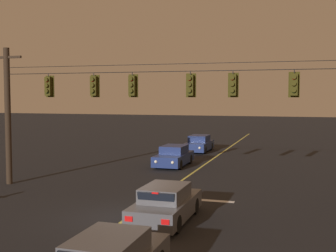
# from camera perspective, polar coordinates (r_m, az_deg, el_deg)

# --- Properties ---
(ground_plane) EXTENTS (180.00, 180.00, 0.00)m
(ground_plane) POSITION_cam_1_polar(r_m,az_deg,el_deg) (17.63, -5.31, -11.77)
(ground_plane) COLOR black
(lane_centre_stripe) EXTENTS (0.14, 60.00, 0.01)m
(lane_centre_stripe) POSITION_cam_1_polar(r_m,az_deg,el_deg) (27.35, 3.09, -6.12)
(lane_centre_stripe) COLOR #D1C64C
(lane_centre_stripe) RESTS_ON ground
(stop_bar_paint) EXTENTS (3.40, 0.36, 0.01)m
(stop_bar_paint) POSITION_cam_1_polar(r_m,az_deg,el_deg) (20.63, 3.80, -9.44)
(stop_bar_paint) COLOR silver
(stop_bar_paint) RESTS_ON ground
(signal_span_assembly) EXTENTS (19.17, 0.32, 7.31)m
(signal_span_assembly) POSITION_cam_1_polar(r_m,az_deg,el_deg) (21.18, -0.79, 1.33)
(signal_span_assembly) COLOR #2D2116
(signal_span_assembly) RESTS_ON ground
(traffic_light_leftmost) EXTENTS (0.48, 0.41, 1.22)m
(traffic_light_leftmost) POSITION_cam_1_polar(r_m,az_deg,el_deg) (23.77, -15.16, 4.96)
(traffic_light_leftmost) COLOR black
(traffic_light_left_inner) EXTENTS (0.48, 0.41, 1.22)m
(traffic_light_left_inner) POSITION_cam_1_polar(r_m,az_deg,el_deg) (22.50, -9.53, 5.11)
(traffic_light_left_inner) COLOR black
(traffic_light_centre) EXTENTS (0.48, 0.41, 1.22)m
(traffic_light_centre) POSITION_cam_1_polar(r_m,az_deg,el_deg) (21.66, -4.64, 5.20)
(traffic_light_centre) COLOR black
(traffic_light_right_inner) EXTENTS (0.48, 0.41, 1.22)m
(traffic_light_right_inner) POSITION_cam_1_polar(r_m,az_deg,el_deg) (20.76, 2.88, 5.27)
(traffic_light_right_inner) COLOR black
(traffic_light_rightmost) EXTENTS (0.48, 0.41, 1.22)m
(traffic_light_rightmost) POSITION_cam_1_polar(r_m,az_deg,el_deg) (20.37, 8.34, 5.26)
(traffic_light_rightmost) COLOR black
(traffic_light_far_right) EXTENTS (0.48, 0.41, 1.22)m
(traffic_light_far_right) POSITION_cam_1_polar(r_m,az_deg,el_deg) (20.14, 15.92, 5.17)
(traffic_light_far_right) COLOR black
(car_waiting_near_lane) EXTENTS (1.80, 4.33, 1.39)m
(car_waiting_near_lane) POSITION_cam_1_polar(r_m,az_deg,el_deg) (17.04, -0.29, -10.05)
(car_waiting_near_lane) COLOR #4C4C51
(car_waiting_near_lane) RESTS_ON ground
(car_oncoming_lead) EXTENTS (1.80, 4.42, 1.39)m
(car_oncoming_lead) POSITION_cam_1_polar(r_m,az_deg,el_deg) (30.18, 0.75, -3.93)
(car_oncoming_lead) COLOR navy
(car_oncoming_lead) RESTS_ON ground
(car_oncoming_trailing) EXTENTS (1.80, 4.42, 1.39)m
(car_oncoming_trailing) POSITION_cam_1_polar(r_m,az_deg,el_deg) (38.05, 4.01, -2.32)
(car_oncoming_trailing) COLOR navy
(car_oncoming_trailing) RESTS_ON ground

